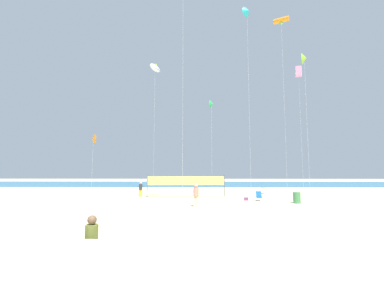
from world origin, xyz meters
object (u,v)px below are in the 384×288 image
kite_white_inflatable (155,68)px  kite_orange_tube (281,21)px  trash_barrel (297,198)px  kite_orange_delta (93,139)px  toddler_figure (105,257)px  beachgoer_charcoal_shirt (141,189)px  folding_beach_chair (259,196)px  beach_handbag (246,199)px  mother_figure (91,241)px  beachgoer_coral_shirt (196,194)px  kite_green_delta (211,104)px  kite_pink_box (299,72)px  kite_lime_delta (304,59)px  kite_cyan_delta (247,12)px  volleyball_net (186,182)px

kite_white_inflatable → kite_orange_tube: bearing=-19.0°
trash_barrel → kite_orange_delta: 21.78m
toddler_figure → beachgoer_charcoal_shirt: (-3.42, 20.64, 0.40)m
folding_beach_chair → beach_handbag: size_ratio=2.38×
mother_figure → beachgoer_coral_shirt: (3.06, 12.94, 0.12)m
folding_beach_chair → kite_orange_delta: (-17.37, 3.89, 5.86)m
trash_barrel → kite_green_delta: 13.91m
kite_pink_box → beach_handbag: bearing=-136.3°
folding_beach_chair → kite_green_delta: 11.96m
kite_green_delta → kite_pink_box: bearing=18.1°
beachgoer_coral_shirt → kite_lime_delta: kite_lime_delta is taller
beachgoer_charcoal_shirt → beach_handbag: bearing=-41.0°
trash_barrel → kite_lime_delta: bearing=48.6°
beach_handbag → kite_white_inflatable: size_ratio=0.02×
beachgoer_charcoal_shirt → beach_handbag: size_ratio=4.28×
toddler_figure → kite_cyan_delta: kite_cyan_delta is taller
beachgoer_charcoal_shirt → kite_orange_tube: 26.67m
beach_handbag → kite_cyan_delta: 20.52m
kite_white_inflatable → kite_green_delta: 12.72m
volleyball_net → toddler_figure: bearing=-94.4°
folding_beach_chair → kite_lime_delta: (5.18, 0.98, 13.73)m
mother_figure → folding_beach_chair: size_ratio=1.81×
kite_pink_box → kite_lime_delta: bearing=-108.3°
kite_lime_delta → trash_barrel: bearing=-131.4°
beach_handbag → kite_orange_tube: (5.97, 5.87, 21.32)m
mother_figure → kite_orange_tube: 33.80m
folding_beach_chair → beachgoer_charcoal_shirt: bearing=137.4°
trash_barrel → kite_lime_delta: 14.16m
beachgoer_charcoal_shirt → beachgoer_coral_shirt: bearing=-74.9°
kite_green_delta → trash_barrel: bearing=-43.8°
kite_lime_delta → beachgoer_charcoal_shirt: bearing=170.8°
toddler_figure → trash_barrel: size_ratio=0.88×
mother_figure → kite_green_delta: 24.34m
beachgoer_coral_shirt → kite_green_delta: kite_green_delta is taller
beach_handbag → kite_pink_box: kite_pink_box is taller
volleyball_net → kite_lime_delta: (12.16, -2.30, 12.56)m
mother_figure → kite_orange_tube: (13.77, 22.98, 20.61)m
beachgoer_charcoal_shirt → trash_barrel: 15.76m
kite_orange_tube → folding_beach_chair: bearing=-127.8°
mother_figure → folding_beach_chair: 19.02m
kite_cyan_delta → kite_white_inflatable: bearing=141.9°
volleyball_net → kite_white_inflatable: kite_white_inflatable is taller
folding_beach_chair → volleyball_net: volleyball_net is taller
kite_lime_delta → kite_cyan_delta: bearing=161.6°
beachgoer_coral_shirt → kite_orange_delta: kite_orange_delta is taller
beach_handbag → kite_lime_delta: bearing=5.9°
kite_cyan_delta → kite_green_delta: (-3.91, 2.25, -9.97)m
beachgoer_charcoal_shirt → trash_barrel: bearing=-43.4°
trash_barrel → kite_orange_tube: 22.49m
toddler_figure → kite_green_delta: (4.43, 21.90, 10.08)m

